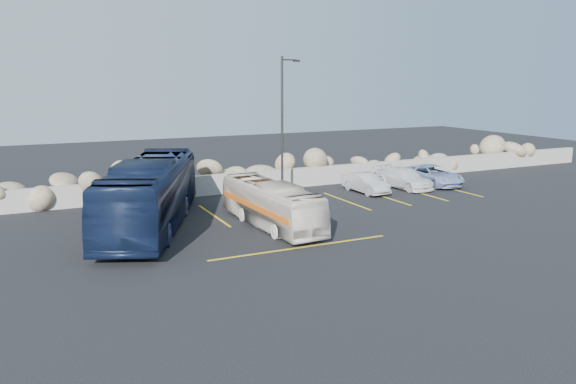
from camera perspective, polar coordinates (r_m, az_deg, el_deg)
name	(u,v)px	position (r m, az deg, el deg)	size (l,w,h in m)	color
ground	(325,246)	(23.30, 3.78, -5.46)	(90.00, 90.00, 0.00)	black
seawall	(227,183)	(33.83, -6.23, 0.87)	(60.00, 0.40, 1.20)	gray
riprap_pile	(220,169)	(34.83, -6.92, 2.32)	(54.00, 2.80, 2.60)	#8D745C
parking_lines	(350,207)	(30.23, 6.28, -1.55)	(18.16, 9.36, 0.01)	gold
lamppost	(283,123)	(32.01, -0.51, 7.01)	(1.14, 0.18, 8.00)	#292725
vintage_bus	(271,204)	(25.99, -1.75, -1.25)	(1.77, 7.58, 2.11)	silver
tour_coach	(151,194)	(26.40, -13.78, -0.19)	(2.68, 11.46, 3.19)	#101A35
car_b	(366,183)	(34.13, 7.90, 0.89)	(1.24, 3.55, 1.17)	silver
car_c	(404,178)	(36.02, 11.69, 1.38)	(1.74, 4.27, 1.24)	white
car_d	(433,175)	(37.51, 14.47, 1.67)	(2.12, 4.59, 1.28)	#8B9CC5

